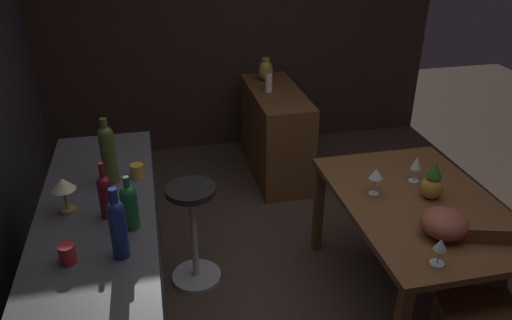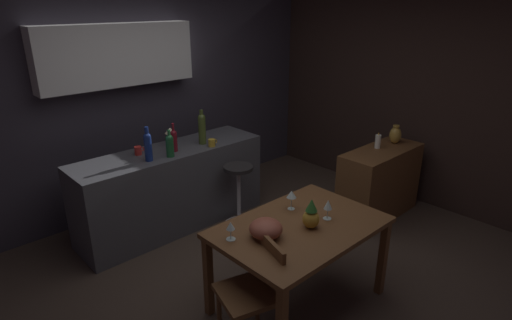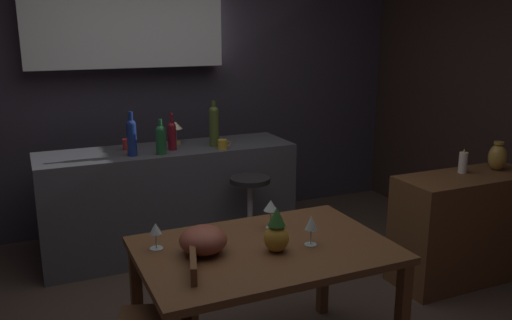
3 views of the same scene
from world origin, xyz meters
name	(u,v)px [view 1 (image 1 of 3)]	position (x,y,z in m)	size (l,w,h in m)	color
ground_plane	(329,300)	(0.00, 0.00, 0.00)	(9.00, 9.00, 0.00)	#47382D
wall_side_right	(219,20)	(2.55, 0.30, 1.30)	(0.10, 4.40, 2.60)	#33231E
dining_table	(419,214)	(-0.08, -0.49, 0.66)	(1.34, 0.90, 0.74)	brown
kitchen_counter	(107,289)	(-0.12, 1.34, 0.45)	(2.10, 0.60, 0.90)	#4C4C51
sideboard_cabinet	(275,133)	(1.77, -0.08, 0.41)	(1.10, 0.44, 0.82)	brown
chair_near_window	(477,299)	(-0.62, -0.55, 0.47)	(0.50, 0.50, 0.83)	brown
bar_stool	(194,232)	(0.40, 0.82, 0.39)	(0.34, 0.34, 0.73)	#262323
wine_glass_left	(376,174)	(0.06, -0.25, 0.87)	(0.08, 0.08, 0.17)	silver
wine_glass_right	(416,164)	(0.15, -0.57, 0.86)	(0.07, 0.07, 0.17)	silver
wine_glass_center	(440,246)	(-0.62, -0.28, 0.85)	(0.07, 0.07, 0.14)	silver
pineapple_centerpiece	(432,183)	(-0.05, -0.56, 0.84)	(0.13, 0.13, 0.24)	gold
fruit_bowl	(444,223)	(-0.41, -0.43, 0.81)	(0.25, 0.25, 0.14)	#9E4C38
wine_bottle_cobalt	(118,226)	(-0.43, 1.20, 1.06)	(0.08, 0.08, 0.35)	navy
wine_bottle_ruby	(105,194)	(-0.09, 1.27, 1.03)	(0.07, 0.07, 0.30)	maroon
wine_bottle_olive	(108,152)	(0.27, 1.27, 1.09)	(0.08, 0.08, 0.38)	#475623
wine_bottle_green	(129,205)	(-0.22, 1.16, 1.03)	(0.08, 0.08, 0.28)	#1E592D
cup_mustard	(137,171)	(0.29, 1.13, 0.94)	(0.11, 0.08, 0.08)	gold
cup_red	(67,254)	(-0.43, 1.43, 0.94)	(0.11, 0.07, 0.09)	red
counter_lamp	(63,188)	(-0.01, 1.48, 1.04)	(0.12, 0.12, 0.20)	#A58447
pillar_candle_tall	(269,83)	(1.76, -0.01, 0.90)	(0.06, 0.06, 0.18)	white
vase_brass	(266,70)	(2.06, -0.06, 0.92)	(0.13, 0.13, 0.22)	#B78C38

